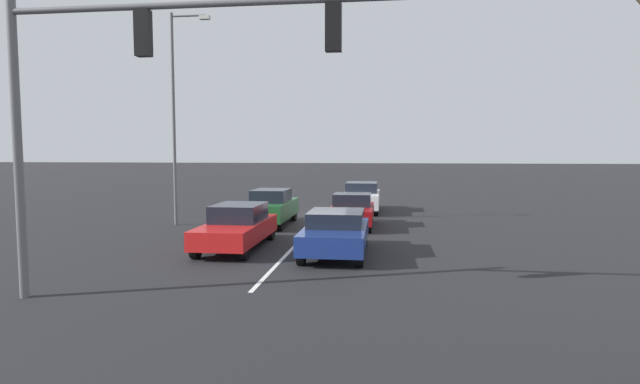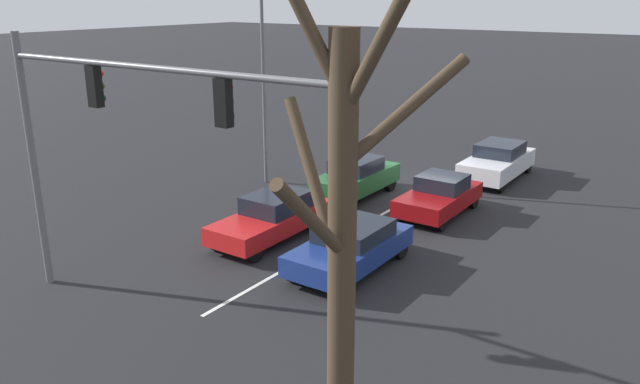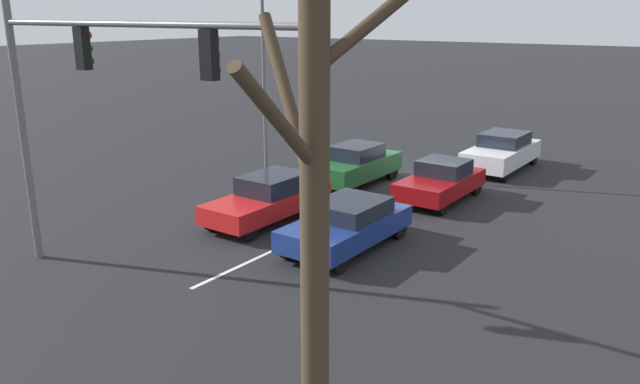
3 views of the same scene
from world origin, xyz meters
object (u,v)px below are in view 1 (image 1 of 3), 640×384
at_px(car_navy_leftlane_front, 336,232).
at_px(car_darkgreen_midlane_second, 271,207).
at_px(car_silver_leftlane_third, 362,197).
at_px(street_lamp_right_shoulder, 177,107).
at_px(traffic_signal_gantry, 136,74).
at_px(car_maroon_leftlane_second, 352,211).
at_px(car_red_midlane_front, 237,226).

xyz_separation_m(car_navy_leftlane_front, car_darkgreen_midlane_second, (3.47, -5.94, 0.09)).
bearing_deg(car_silver_leftlane_third, car_navy_leftlane_front, 88.59).
bearing_deg(street_lamp_right_shoulder, car_silver_leftlane_third, -141.93).
bearing_deg(car_silver_leftlane_third, traffic_signal_gantry, 76.97).
bearing_deg(car_maroon_leftlane_second, car_navy_leftlane_front, 88.77).
height_order(car_red_midlane_front, street_lamp_right_shoulder, street_lamp_right_shoulder).
bearing_deg(car_maroon_leftlane_second, traffic_signal_gantry, 71.58).
relative_size(car_maroon_leftlane_second, traffic_signal_gantry, 0.42).
xyz_separation_m(car_maroon_leftlane_second, car_silver_leftlane_third, (-0.16, -5.74, 0.09)).
relative_size(car_darkgreen_midlane_second, traffic_signal_gantry, 0.44).
bearing_deg(car_red_midlane_front, car_darkgreen_midlane_second, -89.55).
xyz_separation_m(car_red_midlane_front, car_silver_leftlane_third, (-3.71, -11.04, 0.05)).
xyz_separation_m(car_red_midlane_front, street_lamp_right_shoulder, (4.15, -4.88, 4.51)).
distance_m(car_navy_leftlane_front, car_red_midlane_front, 3.48).
bearing_deg(car_navy_leftlane_front, car_maroon_leftlane_second, -91.23).
distance_m(car_silver_leftlane_third, traffic_signal_gantry, 18.17).
bearing_deg(traffic_signal_gantry, car_red_midlane_front, -92.55).
bearing_deg(car_silver_leftlane_third, car_maroon_leftlane_second, 88.41).
bearing_deg(car_red_midlane_front, street_lamp_right_shoulder, -49.68).
bearing_deg(traffic_signal_gantry, car_silver_leftlane_third, -103.03).
relative_size(car_navy_leftlane_front, car_silver_leftlane_third, 0.91).
bearing_deg(car_maroon_leftlane_second, car_red_midlane_front, 56.17).
distance_m(car_maroon_leftlane_second, car_darkgreen_midlane_second, 3.60).
distance_m(car_navy_leftlane_front, car_darkgreen_midlane_second, 6.88).
relative_size(car_maroon_leftlane_second, street_lamp_right_shoulder, 0.43).
height_order(car_navy_leftlane_front, car_maroon_leftlane_second, car_maroon_leftlane_second).
bearing_deg(car_darkgreen_midlane_second, car_silver_leftlane_third, -123.29).
xyz_separation_m(traffic_signal_gantry, street_lamp_right_shoulder, (3.87, -11.08, 0.34)).
relative_size(traffic_signal_gantry, street_lamp_right_shoulder, 1.04).
relative_size(car_darkgreen_midlane_second, car_silver_leftlane_third, 0.90).
distance_m(car_red_midlane_front, car_darkgreen_midlane_second, 5.32).
height_order(car_silver_leftlane_third, traffic_signal_gantry, traffic_signal_gantry).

